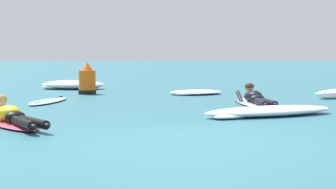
{
  "coord_description": "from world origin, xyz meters",
  "views": [
    {
      "loc": [
        -1.02,
        -8.05,
        1.24
      ],
      "look_at": [
        -0.07,
        4.27,
        0.34
      ],
      "focal_mm": 64.02,
      "sensor_mm": 36.0,
      "label": 1
    }
  ],
  "objects": [
    {
      "name": "channel_marker_buoy",
      "position": [
        -2.02,
        9.29,
        0.36
      ],
      "size": [
        0.51,
        0.51,
        0.92
      ],
      "color": "#EA5B0F",
      "rests_on": "ground"
    },
    {
      "name": "whitewater_front",
      "position": [
        -2.62,
        11.63,
        0.14
      ],
      "size": [
        2.22,
        1.53,
        0.29
      ],
      "color": "white",
      "rests_on": "ground"
    },
    {
      "name": "surfer_near",
      "position": [
        -2.86,
        1.96,
        0.13
      ],
      "size": [
        1.68,
        2.59,
        0.53
      ],
      "color": "#E54C66",
      "rests_on": "ground"
    },
    {
      "name": "drifting_surfboard",
      "position": [
        -2.8,
        6.54,
        0.03
      ],
      "size": [
        1.0,
        2.3,
        0.16
      ],
      "color": "silver",
      "rests_on": "ground"
    },
    {
      "name": "ground_plane",
      "position": [
        0.0,
        10.0,
        0.0
      ],
      "size": [
        120.0,
        120.0,
        0.0
      ],
      "primitive_type": "plane",
      "color": "#2D6B7A"
    },
    {
      "name": "whitewater_back",
      "position": [
        1.79,
        3.16,
        0.09
      ],
      "size": [
        2.89,
        1.72,
        0.19
      ],
      "color": "white",
      "rests_on": "ground"
    },
    {
      "name": "whitewater_mid_left",
      "position": [
        1.09,
        8.99,
        0.06
      ],
      "size": [
        1.92,
        1.73,
        0.12
      ],
      "color": "white",
      "rests_on": "ground"
    },
    {
      "name": "surfer_far",
      "position": [
        2.0,
        5.36,
        0.13
      ],
      "size": [
        0.64,
        2.76,
        0.55
      ],
      "color": "silver",
      "rests_on": "ground"
    }
  ]
}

